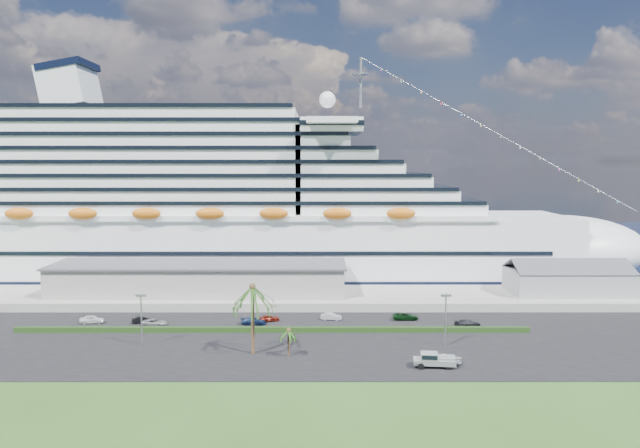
{
  "coord_description": "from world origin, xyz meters",
  "views": [
    {
      "loc": [
        0.12,
        -88.23,
        29.25
      ],
      "look_at": [
        0.2,
        30.0,
        17.32
      ],
      "focal_mm": 35.0,
      "sensor_mm": 36.0,
      "label": 1
    }
  ],
  "objects_px": {
    "parked_car_3": "(254,321)",
    "boat_trailer": "(446,358)",
    "pickup_truck": "(434,359)",
    "cruise_ship": "(231,213)"
  },
  "relations": [
    {
      "from": "cruise_ship",
      "to": "boat_trailer",
      "type": "relative_size",
      "value": 35.85
    },
    {
      "from": "pickup_truck",
      "to": "boat_trailer",
      "type": "bearing_deg",
      "value": 24.62
    },
    {
      "from": "parked_car_3",
      "to": "pickup_truck",
      "type": "height_order",
      "value": "pickup_truck"
    },
    {
      "from": "parked_car_3",
      "to": "boat_trailer",
      "type": "xyz_separation_m",
      "value": [
        29.95,
        -22.28,
        0.36
      ]
    },
    {
      "from": "cruise_ship",
      "to": "parked_car_3",
      "type": "xyz_separation_m",
      "value": [
        9.84,
        -43.11,
        -15.93
      ]
    },
    {
      "from": "parked_car_3",
      "to": "pickup_truck",
      "type": "xyz_separation_m",
      "value": [
        28.0,
        -23.18,
        0.5
      ]
    },
    {
      "from": "pickup_truck",
      "to": "parked_car_3",
      "type": "bearing_deg",
      "value": 140.39
    },
    {
      "from": "parked_car_3",
      "to": "boat_trailer",
      "type": "height_order",
      "value": "boat_trailer"
    },
    {
      "from": "parked_car_3",
      "to": "boat_trailer",
      "type": "distance_m",
      "value": 37.33
    },
    {
      "from": "cruise_ship",
      "to": "boat_trailer",
      "type": "distance_m",
      "value": 78.11
    }
  ]
}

